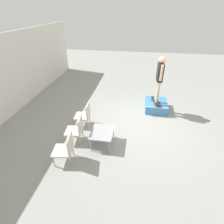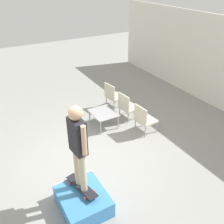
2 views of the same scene
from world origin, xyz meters
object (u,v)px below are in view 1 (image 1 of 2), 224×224
at_px(skate_ramp_box, 156,105).
at_px(person_skater, 160,76).
at_px(patio_chair_left, 66,148).
at_px(patio_chair_center, 76,129).
at_px(patio_chair_right, 85,114).
at_px(coffee_table, 102,133).
at_px(skateboard_on_ramp, 156,101).

distance_m(skate_ramp_box, person_skater, 1.36).
height_order(patio_chair_left, patio_chair_center, same).
xyz_separation_m(person_skater, patio_chair_right, (-1.47, 2.61, -1.07)).
xyz_separation_m(skate_ramp_box, patio_chair_left, (-3.38, 2.65, 0.29)).
height_order(person_skater, coffee_table, person_skater).
relative_size(skate_ramp_box, patio_chair_center, 1.18).
bearing_deg(coffee_table, skate_ramp_box, -35.92).
relative_size(person_skater, patio_chair_center, 2.02).
bearing_deg(skate_ramp_box, skateboard_on_ramp, 161.60).
bearing_deg(patio_chair_right, skateboard_on_ramp, 114.64).
bearing_deg(patio_chair_center, coffee_table, 83.00).
bearing_deg(patio_chair_right, coffee_table, 38.21).
height_order(skate_ramp_box, person_skater, person_skater).
bearing_deg(skateboard_on_ramp, patio_chair_left, 128.85).
xyz_separation_m(patio_chair_left, patio_chair_right, (1.79, -0.00, 0.00)).
bearing_deg(skateboard_on_ramp, skate_ramp_box, -30.84).
distance_m(person_skater, coffee_table, 3.17).
relative_size(skate_ramp_box, person_skater, 0.58).
bearing_deg(patio_chair_center, patio_chair_left, -6.31).
distance_m(coffee_table, patio_chair_center, 0.85).
bearing_deg(skate_ramp_box, coffee_table, 144.08).
bearing_deg(skate_ramp_box, patio_chair_center, 133.16).
distance_m(skate_ramp_box, skateboard_on_ramp, 0.30).
bearing_deg(skate_ramp_box, patio_chair_left, 141.90).
height_order(skate_ramp_box, patio_chair_left, patio_chair_left).
xyz_separation_m(skateboard_on_ramp, patio_chair_right, (-1.47, 2.61, 0.02)).
bearing_deg(patio_chair_right, patio_chair_center, -4.69).
height_order(skateboard_on_ramp, patio_chair_right, patio_chair_right).
bearing_deg(coffee_table, patio_chair_right, 42.88).
height_order(skate_ramp_box, patio_chair_center, patio_chair_center).
relative_size(skateboard_on_ramp, patio_chair_right, 0.95).
bearing_deg(patio_chair_right, patio_chair_left, -4.69).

